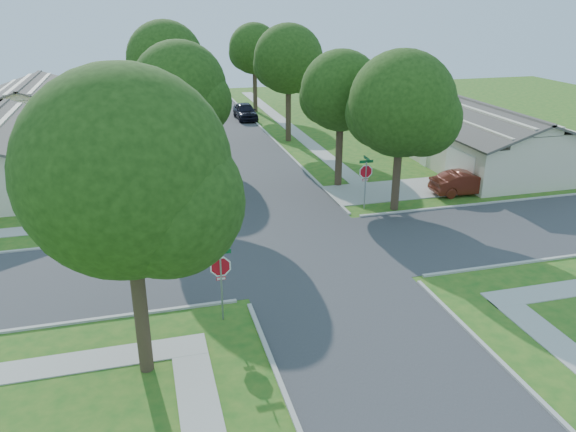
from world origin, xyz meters
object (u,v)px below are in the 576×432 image
Objects in this scene: tree_w_mid at (166,63)px; house_ne_far at (378,100)px; tree_w_near at (181,93)px; tree_sw_corner at (129,182)px; house_ne_near at (481,143)px; tree_w_far at (158,59)px; stop_sign_sw at (221,270)px; car_curb_east at (245,111)px; tree_e_near at (342,94)px; stop_sign_ne at (366,174)px; car_driveway at (466,183)px; car_curb_west at (170,92)px; house_nw_far at (34,110)px; tree_ne_corner at (402,109)px; tree_e_mid at (289,62)px; tree_e_far at (255,51)px.

tree_w_mid is 0.70× the size of house_ne_far.
tree_sw_corner reaches higher than tree_w_near.
tree_w_near reaches higher than house_ne_near.
stop_sign_sw is at bearing -90.07° from tree_w_far.
house_ne_near is 23.38m from car_curb_east.
tree_e_near is 20.12m from tree_sw_corner.
tree_w_near is 25.01m from tree_w_far.
tree_w_mid reaches higher than stop_sign_ne.
car_curb_west is at bearing 22.14° from car_driveway.
house_nw_far is at bearing 116.27° from tree_w_near.
stop_sign_ne is 0.31× the size of tree_sw_corner.
tree_ne_corner reaches higher than tree_w_far.
tree_w_near reaches higher than house_ne_far.
tree_w_far is 0.59× the size of house_ne_far.
tree_w_near is at bearing 79.37° from car_driveway.
tree_e_mid reaches higher than car_curb_west.
tree_w_near is at bearing -110.14° from car_curb_east.
stop_sign_sw is 0.62× the size of car_curb_west.
stop_sign_sw is at bearing 91.79° from car_curb_west.
tree_ne_corner is 12.47m from house_ne_near.
tree_w_near is 36.22m from car_curb_west.
tree_ne_corner is 0.64× the size of house_ne_far.
house_ne_near reaches higher than stop_sign_ne.
tree_sw_corner is 2.00× the size of car_curb_west.
stop_sign_sw is 38.86m from tree_w_far.
house_nw_far is at bearing 48.52° from car_curb_west.
tree_e_mid is at bearing -54.10° from tree_w_far.
tree_e_near is 0.96× the size of tree_ne_corner.
tree_e_near is at bearing -90.00° from tree_e_far.
tree_e_far is at bearing 129.94° from car_curb_west.
tree_e_mid is at bearing 112.02° from car_curb_west.
house_ne_near is (23.43, 17.99, -4.75)m from tree_sw_corner.
tree_sw_corner is at bearing -93.89° from tree_w_far.
tree_sw_corner is 0.70× the size of house_nw_far.
tree_w_far is at bearing 90.01° from tree_w_near.
tree_ne_corner reaches higher than car_driveway.
tree_w_far reaches higher than stop_sign_ne.
car_driveway is (16.15, -28.51, -4.82)m from tree_w_far.
tree_e_mid is 2.03× the size of car_curb_east.
tree_ne_corner reaches higher than stop_sign_ne.
tree_e_far is at bearing 62.80° from car_curb_east.
car_curb_west is (-9.56, 40.58, -4.90)m from tree_ne_corner.
tree_e_mid is at bearing 69.80° from stop_sign_sw.
tree_sw_corner reaches higher than tree_e_mid.
tree_e_near reaches higher than house_nw_far.
tree_e_mid is 25.69m from car_curb_west.
tree_sw_corner is at bearing -140.03° from stop_sign_sw.
house_ne_far is (11.23, 7.99, -4.74)m from tree_e_mid.
house_ne_near reaches higher than car_curb_west.
tree_ne_corner is at bearing -23.56° from tree_w_near.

